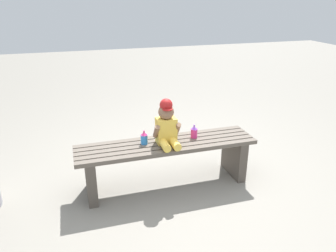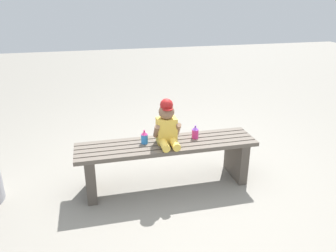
# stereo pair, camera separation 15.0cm
# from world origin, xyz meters

# --- Properties ---
(ground_plane) EXTENTS (16.00, 16.00, 0.00)m
(ground_plane) POSITION_xyz_m (0.00, 0.00, 0.00)
(ground_plane) COLOR gray
(park_bench) EXTENTS (1.60, 0.37, 0.42)m
(park_bench) POSITION_xyz_m (0.00, 0.00, 0.28)
(park_bench) COLOR #60564C
(park_bench) RESTS_ON ground_plane
(child_figure) EXTENTS (0.23, 0.27, 0.40)m
(child_figure) POSITION_xyz_m (-0.00, -0.01, 0.60)
(child_figure) COLOR #F2C64C
(child_figure) RESTS_ON park_bench
(sippy_cup_left) EXTENTS (0.06, 0.06, 0.12)m
(sippy_cup_left) POSITION_xyz_m (-0.19, 0.04, 0.48)
(sippy_cup_left) COLOR #338CE5
(sippy_cup_left) RESTS_ON park_bench
(sippy_cup_right) EXTENTS (0.06, 0.06, 0.12)m
(sippy_cup_right) POSITION_xyz_m (0.27, 0.04, 0.48)
(sippy_cup_right) COLOR #E5337F
(sippy_cup_right) RESTS_ON park_bench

